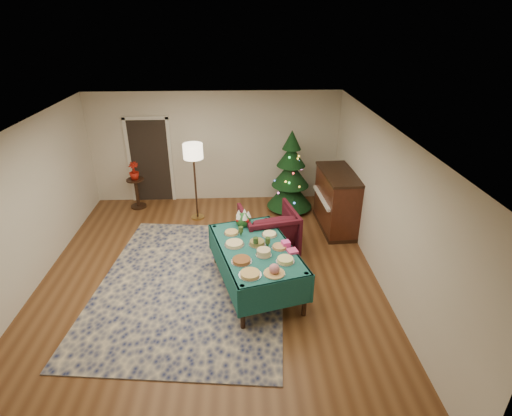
{
  "coord_description": "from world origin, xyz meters",
  "views": [
    {
      "loc": [
        0.56,
        -5.89,
        4.3
      ],
      "look_at": [
        0.87,
        0.81,
        1.01
      ],
      "focal_mm": 28.0,
      "sensor_mm": 36.0,
      "label": 1
    }
  ],
  "objects_px": {
    "buffet_table": "(256,255)",
    "gift_box": "(286,244)",
    "christmas_tree": "(290,175)",
    "piano": "(337,201)",
    "floor_lamp": "(193,156)",
    "potted_plant": "(134,175)",
    "armchair": "(268,229)",
    "side_table": "(137,194)"
  },
  "relations": [
    {
      "from": "potted_plant",
      "to": "armchair",
      "type": "bearing_deg",
      "value": -35.78
    },
    {
      "from": "side_table",
      "to": "piano",
      "type": "bearing_deg",
      "value": -15.01
    },
    {
      "from": "potted_plant",
      "to": "gift_box",
      "type": "bearing_deg",
      "value": -45.64
    },
    {
      "from": "gift_box",
      "to": "christmas_tree",
      "type": "xyz_separation_m",
      "value": [
        0.45,
        3.02,
        0.03
      ]
    },
    {
      "from": "gift_box",
      "to": "piano",
      "type": "height_order",
      "value": "piano"
    },
    {
      "from": "gift_box",
      "to": "floor_lamp",
      "type": "bearing_deg",
      "value": 123.08
    },
    {
      "from": "armchair",
      "to": "floor_lamp",
      "type": "relative_size",
      "value": 0.59
    },
    {
      "from": "armchair",
      "to": "christmas_tree",
      "type": "height_order",
      "value": "christmas_tree"
    },
    {
      "from": "floor_lamp",
      "to": "christmas_tree",
      "type": "xyz_separation_m",
      "value": [
        2.19,
        0.36,
        -0.63
      ]
    },
    {
      "from": "piano",
      "to": "gift_box",
      "type": "bearing_deg",
      "value": -122.97
    },
    {
      "from": "armchair",
      "to": "christmas_tree",
      "type": "distance_m",
      "value": 2.04
    },
    {
      "from": "side_table",
      "to": "piano",
      "type": "height_order",
      "value": "piano"
    },
    {
      "from": "gift_box",
      "to": "armchair",
      "type": "xyz_separation_m",
      "value": [
        -0.2,
        1.12,
        -0.33
      ]
    },
    {
      "from": "floor_lamp",
      "to": "christmas_tree",
      "type": "relative_size",
      "value": 0.91
    },
    {
      "from": "buffet_table",
      "to": "gift_box",
      "type": "bearing_deg",
      "value": -0.5
    },
    {
      "from": "armchair",
      "to": "potted_plant",
      "type": "bearing_deg",
      "value": -48.04
    },
    {
      "from": "gift_box",
      "to": "potted_plant",
      "type": "bearing_deg",
      "value": 134.36
    },
    {
      "from": "buffet_table",
      "to": "piano",
      "type": "relative_size",
      "value": 1.5
    },
    {
      "from": "potted_plant",
      "to": "christmas_tree",
      "type": "distance_m",
      "value": 3.7
    },
    {
      "from": "floor_lamp",
      "to": "piano",
      "type": "distance_m",
      "value": 3.26
    },
    {
      "from": "buffet_table",
      "to": "floor_lamp",
      "type": "height_order",
      "value": "floor_lamp"
    },
    {
      "from": "piano",
      "to": "buffet_table",
      "type": "bearing_deg",
      "value": -131.64
    },
    {
      "from": "buffet_table",
      "to": "piano",
      "type": "distance_m",
      "value": 2.78
    },
    {
      "from": "potted_plant",
      "to": "piano",
      "type": "height_order",
      "value": "piano"
    },
    {
      "from": "buffet_table",
      "to": "piano",
      "type": "xyz_separation_m",
      "value": [
        1.84,
        2.07,
        -0.01
      ]
    },
    {
      "from": "potted_plant",
      "to": "christmas_tree",
      "type": "xyz_separation_m",
      "value": [
        3.69,
        -0.28,
        0.02
      ]
    },
    {
      "from": "gift_box",
      "to": "christmas_tree",
      "type": "distance_m",
      "value": 3.06
    },
    {
      "from": "gift_box",
      "to": "side_table",
      "type": "height_order",
      "value": "gift_box"
    },
    {
      "from": "potted_plant",
      "to": "christmas_tree",
      "type": "relative_size",
      "value": 0.21
    },
    {
      "from": "gift_box",
      "to": "floor_lamp",
      "type": "height_order",
      "value": "floor_lamp"
    },
    {
      "from": "buffet_table",
      "to": "potted_plant",
      "type": "distance_m",
      "value": 4.29
    },
    {
      "from": "floor_lamp",
      "to": "piano",
      "type": "xyz_separation_m",
      "value": [
        3.08,
        -0.59,
        -0.88
      ]
    },
    {
      "from": "christmas_tree",
      "to": "floor_lamp",
      "type": "bearing_deg",
      "value": -170.69
    },
    {
      "from": "floor_lamp",
      "to": "gift_box",
      "type": "bearing_deg",
      "value": -56.92
    },
    {
      "from": "gift_box",
      "to": "potted_plant",
      "type": "relative_size",
      "value": 0.3
    },
    {
      "from": "christmas_tree",
      "to": "piano",
      "type": "distance_m",
      "value": 1.32
    },
    {
      "from": "floor_lamp",
      "to": "potted_plant",
      "type": "height_order",
      "value": "floor_lamp"
    },
    {
      "from": "piano",
      "to": "christmas_tree",
      "type": "bearing_deg",
      "value": 133.51
    },
    {
      "from": "side_table",
      "to": "potted_plant",
      "type": "xyz_separation_m",
      "value": [
        0.0,
        0.0,
        0.5
      ]
    },
    {
      "from": "armchair",
      "to": "gift_box",
      "type": "bearing_deg",
      "value": 87.93
    },
    {
      "from": "armchair",
      "to": "potted_plant",
      "type": "distance_m",
      "value": 3.75
    },
    {
      "from": "buffet_table",
      "to": "potted_plant",
      "type": "relative_size",
      "value": 5.44
    }
  ]
}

